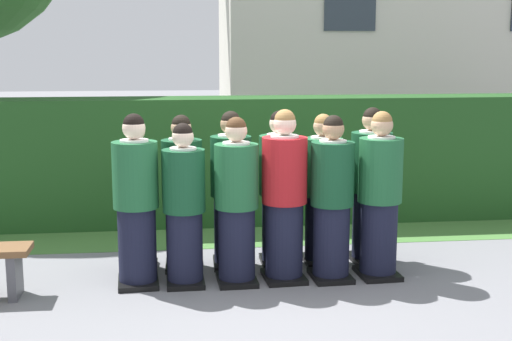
{
  "coord_description": "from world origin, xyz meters",
  "views": [
    {
      "loc": [
        -0.8,
        -6.61,
        2.27
      ],
      "look_at": [
        0.0,
        0.26,
        1.05
      ],
      "focal_mm": 49.74,
      "sensor_mm": 36.0,
      "label": 1
    }
  ],
  "objects_px": {
    "student_in_red_blazer": "(284,200)",
    "student_rear_row_0": "(137,199)",
    "student_front_row_5": "(380,199)",
    "student_rear_row_1": "(182,196)",
    "student_rear_row_2": "(231,193)",
    "student_rear_row_5": "(370,189)",
    "student_front_row_0": "(136,205)",
    "student_front_row_2": "(237,205)",
    "student_front_row_4": "(332,202)",
    "student_front_row_1": "(184,209)",
    "student_rear_row_4": "(322,193)",
    "student_rear_row_3": "(279,192)"
  },
  "relations": [
    {
      "from": "student_rear_row_0",
      "to": "student_front_row_1",
      "type": "bearing_deg",
      "value": -47.63
    },
    {
      "from": "student_front_row_4",
      "to": "student_rear_row_2",
      "type": "bearing_deg",
      "value": 150.02
    },
    {
      "from": "student_front_row_0",
      "to": "student_rear_row_1",
      "type": "relative_size",
      "value": 1.04
    },
    {
      "from": "student_in_red_blazer",
      "to": "student_rear_row_0",
      "type": "distance_m",
      "value": 1.51
    },
    {
      "from": "student_front_row_5",
      "to": "student_rear_row_4",
      "type": "distance_m",
      "value": 0.69
    },
    {
      "from": "student_front_row_4",
      "to": "student_front_row_5",
      "type": "distance_m",
      "value": 0.49
    },
    {
      "from": "student_front_row_0",
      "to": "student_in_red_blazer",
      "type": "distance_m",
      "value": 1.42
    },
    {
      "from": "student_front_row_2",
      "to": "student_front_row_4",
      "type": "height_order",
      "value": "student_front_row_4"
    },
    {
      "from": "student_rear_row_5",
      "to": "student_front_row_0",
      "type": "bearing_deg",
      "value": -168.59
    },
    {
      "from": "student_front_row_0",
      "to": "student_rear_row_0",
      "type": "relative_size",
      "value": 1.06
    },
    {
      "from": "student_rear_row_2",
      "to": "student_rear_row_0",
      "type": "bearing_deg",
      "value": -178.59
    },
    {
      "from": "student_rear_row_2",
      "to": "student_rear_row_4",
      "type": "distance_m",
      "value": 0.96
    },
    {
      "from": "student_front_row_0",
      "to": "student_rear_row_3",
      "type": "bearing_deg",
      "value": 19.35
    },
    {
      "from": "student_front_row_4",
      "to": "student_front_row_0",
      "type": "bearing_deg",
      "value": 178.72
    },
    {
      "from": "student_in_red_blazer",
      "to": "student_front_row_1",
      "type": "bearing_deg",
      "value": -178.42
    },
    {
      "from": "student_front_row_2",
      "to": "student_rear_row_1",
      "type": "xyz_separation_m",
      "value": [
        -0.51,
        0.53,
        -0.01
      ]
    },
    {
      "from": "student_rear_row_2",
      "to": "student_rear_row_4",
      "type": "height_order",
      "value": "student_rear_row_2"
    },
    {
      "from": "student_front_row_0",
      "to": "student_rear_row_5",
      "type": "bearing_deg",
      "value": 11.41
    },
    {
      "from": "student_front_row_4",
      "to": "student_rear_row_1",
      "type": "distance_m",
      "value": 1.53
    },
    {
      "from": "student_front_row_2",
      "to": "student_front_row_5",
      "type": "bearing_deg",
      "value": 1.23
    },
    {
      "from": "student_rear_row_1",
      "to": "student_rear_row_5",
      "type": "height_order",
      "value": "student_rear_row_5"
    },
    {
      "from": "student_rear_row_0",
      "to": "student_rear_row_1",
      "type": "distance_m",
      "value": 0.46
    },
    {
      "from": "student_front_row_1",
      "to": "student_in_red_blazer",
      "type": "height_order",
      "value": "student_in_red_blazer"
    },
    {
      "from": "student_front_row_0",
      "to": "student_in_red_blazer",
      "type": "height_order",
      "value": "student_in_red_blazer"
    },
    {
      "from": "student_front_row_2",
      "to": "student_rear_row_0",
      "type": "distance_m",
      "value": 1.1
    },
    {
      "from": "student_front_row_0",
      "to": "student_rear_row_1",
      "type": "distance_m",
      "value": 0.66
    },
    {
      "from": "student_front_row_0",
      "to": "student_rear_row_4",
      "type": "xyz_separation_m",
      "value": [
        1.9,
        0.49,
        -0.04
      ]
    },
    {
      "from": "student_front_row_5",
      "to": "student_rear_row_1",
      "type": "relative_size",
      "value": 1.04
    },
    {
      "from": "student_rear_row_3",
      "to": "student_rear_row_4",
      "type": "distance_m",
      "value": 0.45
    },
    {
      "from": "student_in_red_blazer",
      "to": "student_rear_row_4",
      "type": "xyz_separation_m",
      "value": [
        0.48,
        0.5,
        -0.05
      ]
    },
    {
      "from": "student_in_red_blazer",
      "to": "student_rear_row_3",
      "type": "relative_size",
      "value": 1.04
    },
    {
      "from": "student_rear_row_0",
      "to": "student_rear_row_5",
      "type": "distance_m",
      "value": 2.43
    },
    {
      "from": "student_rear_row_1",
      "to": "student_rear_row_4",
      "type": "xyz_separation_m",
      "value": [
        1.45,
        0.01,
        -0.0
      ]
    },
    {
      "from": "student_front_row_1",
      "to": "student_rear_row_0",
      "type": "bearing_deg",
      "value": 132.37
    },
    {
      "from": "student_rear_row_2",
      "to": "student_rear_row_5",
      "type": "relative_size",
      "value": 0.99
    },
    {
      "from": "student_front_row_0",
      "to": "student_rear_row_4",
      "type": "height_order",
      "value": "student_front_row_0"
    },
    {
      "from": "student_in_red_blazer",
      "to": "student_rear_row_1",
      "type": "bearing_deg",
      "value": 153.2
    },
    {
      "from": "student_front_row_1",
      "to": "student_rear_row_5",
      "type": "height_order",
      "value": "student_rear_row_5"
    },
    {
      "from": "student_front_row_1",
      "to": "student_front_row_0",
      "type": "bearing_deg",
      "value": 175.52
    },
    {
      "from": "student_front_row_5",
      "to": "student_rear_row_1",
      "type": "bearing_deg",
      "value": 165.48
    },
    {
      "from": "student_in_red_blazer",
      "to": "student_front_row_2",
      "type": "bearing_deg",
      "value": -175.66
    },
    {
      "from": "student_rear_row_1",
      "to": "student_rear_row_4",
      "type": "height_order",
      "value": "student_rear_row_1"
    },
    {
      "from": "student_front_row_4",
      "to": "student_rear_row_0",
      "type": "bearing_deg",
      "value": 164.72
    },
    {
      "from": "student_front_row_0",
      "to": "student_rear_row_4",
      "type": "relative_size",
      "value": 1.05
    },
    {
      "from": "student_in_red_blazer",
      "to": "student_rear_row_4",
      "type": "height_order",
      "value": "student_in_red_blazer"
    },
    {
      "from": "student_front_row_0",
      "to": "student_rear_row_5",
      "type": "xyz_separation_m",
      "value": [
        2.41,
        0.49,
        -0.0
      ]
    },
    {
      "from": "student_rear_row_0",
      "to": "student_rear_row_1",
      "type": "height_order",
      "value": "student_rear_row_1"
    },
    {
      "from": "student_rear_row_5",
      "to": "student_rear_row_0",
      "type": "bearing_deg",
      "value": -179.74
    },
    {
      "from": "student_front_row_4",
      "to": "student_front_row_5",
      "type": "xyz_separation_m",
      "value": [
        0.48,
        0.03,
        0.02
      ]
    },
    {
      "from": "student_front_row_1",
      "to": "student_rear_row_2",
      "type": "distance_m",
      "value": 0.73
    }
  ]
}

